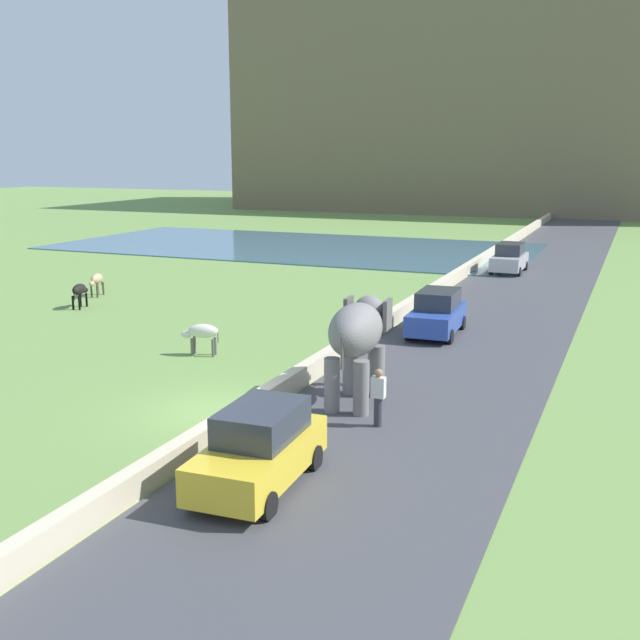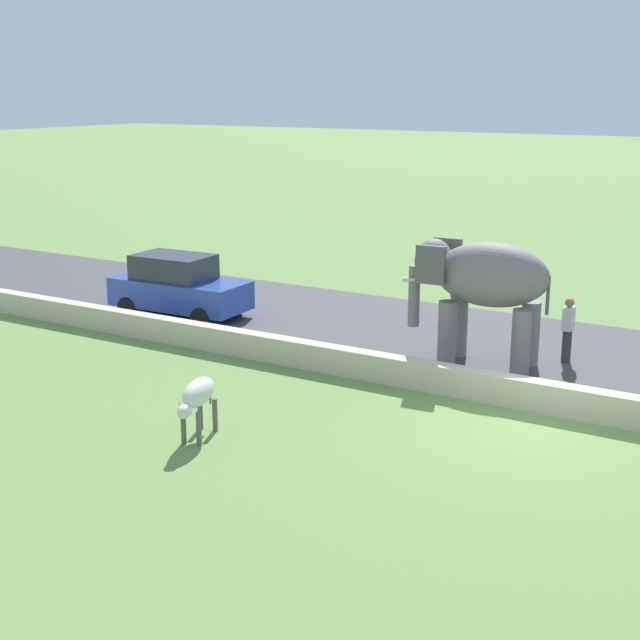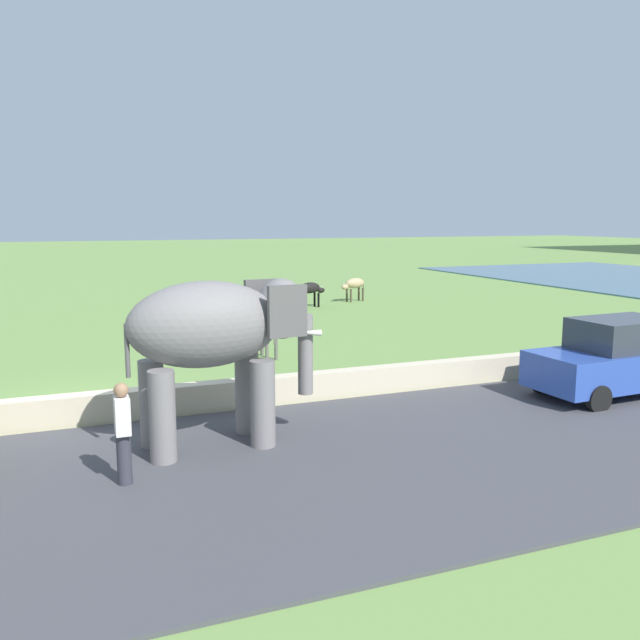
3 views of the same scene
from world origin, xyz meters
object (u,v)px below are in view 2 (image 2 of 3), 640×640
Objects in this scene: car_blue at (178,286)px; elephant at (482,282)px; cow_white at (197,396)px; person_beside_elephant at (568,329)px.

elephant is at bearing -90.08° from car_blue.
car_blue is 9.39m from cow_white.
person_beside_elephant is (1.22, -1.75, -1.16)m from elephant.
elephant is 2.15× the size of person_beside_elephant.
elephant is 9.23m from car_blue.
elephant is 2.43m from person_beside_elephant.
car_blue is (-1.20, 10.91, 0.03)m from person_beside_elephant.
cow_white is at bearing 157.49° from elephant.
cow_white is at bearing 150.46° from person_beside_elephant.
person_beside_elephant is at bearing -55.21° from elephant.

